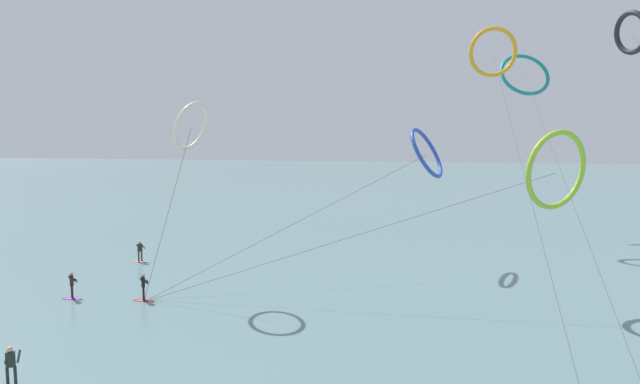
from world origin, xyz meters
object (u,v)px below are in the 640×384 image
kite_lime (556,170)px  surfer_coral (140,253)px  kite_cobalt (426,153)px  kite_amber (493,52)px  surfer_crimson (144,289)px  kite_teal (525,75)px  kite_charcoal (632,33)px  surfer_violet (72,287)px  kite_ivory (191,126)px  surfer_magenta (11,370)px

kite_lime → surfer_coral: bearing=-45.7°
kite_cobalt → kite_amber: (5.89, 11.68, 9.26)m
surfer_crimson → kite_teal: bearing=112.5°
surfer_crimson → kite_charcoal: size_ratio=0.04×
surfer_coral → kite_charcoal: bearing=130.2°
surfer_violet → kite_ivory: kite_ivory is taller
surfer_coral → kite_ivory: (7.49, -6.00, 9.87)m
surfer_crimson → surfer_violet: (-4.51, -0.58, 0.00)m
surfer_coral → kite_lime: bearing=105.3°
surfer_violet → kite_charcoal: size_ratio=0.04×
surfer_violet → kite_lime: kite_lime is taller
surfer_crimson → kite_cobalt: kite_cobalt is taller
surfer_coral → kite_amber: bearing=143.9°
surfer_violet → kite_teal: (31.13, 33.99, 15.87)m
surfer_violet → surfer_magenta: size_ratio=1.00×
kite_teal → kite_charcoal: size_ratio=1.29×
surfer_violet → surfer_magenta: bearing=-16.0°
kite_lime → kite_amber: (-1.74, 20.69, 9.94)m
surfer_crimson → surfer_coral: (-5.58, 9.13, 0.00)m
kite_lime → kite_teal: bearing=-132.3°
surfer_coral → kite_lime: size_ratio=0.06×
surfer_magenta → kite_amber: size_ratio=0.04×
kite_cobalt → kite_teal: 23.41m
kite_cobalt → kite_charcoal: bearing=-50.3°
kite_cobalt → surfer_crimson: bearing=146.8°
surfer_violet → kite_ivory: size_ratio=0.14×
surfer_coral → surfer_violet: bearing=29.9°
kite_teal → kite_amber: size_ratio=1.16×
kite_teal → kite_lime: size_ratio=1.89×
surfer_magenta → kite_ivory: bearing=-123.3°
surfer_magenta → kite_charcoal: size_ratio=0.04×
kite_teal → surfer_crimson: bearing=-145.2°
kite_ivory → kite_teal: size_ratio=0.25×
kite_ivory → kite_amber: kite_amber is taller
surfer_violet → kite_charcoal: 46.45m
surfer_crimson → surfer_violet: size_ratio=1.00×
surfer_violet → kite_charcoal: bearing=77.4°
kite_charcoal → kite_amber: (-10.39, 4.90, -0.49)m
surfer_crimson → kite_teal: (26.62, 33.41, 15.87)m
kite_ivory → kite_lime: size_ratio=0.47×
surfer_crimson → kite_charcoal: (32.86, 20.60, 17.69)m
surfer_coral → kite_cobalt: bearing=125.6°
kite_teal → kite_charcoal: 14.36m
kite_cobalt → kite_amber: bearing=-9.7°
surfer_coral → kite_ivory: size_ratio=0.14×
surfer_violet → surfer_coral: 9.76m
surfer_coral → kite_ivory: kite_ivory is taller
kite_charcoal → surfer_coral: bearing=82.9°
kite_teal → kite_amber: bearing=-134.4°
kite_lime → kite_amber: 23.03m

